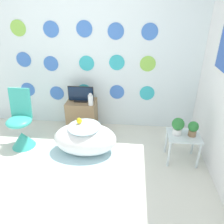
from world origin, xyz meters
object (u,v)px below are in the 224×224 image
(tv, at_px, (81,95))
(potted_plant_right, at_px, (193,128))
(vase, at_px, (91,100))
(bathtub, at_px, (85,139))
(potted_plant_left, at_px, (178,126))
(chair, at_px, (21,130))

(tv, relative_size, potted_plant_right, 2.01)
(vase, bearing_deg, bathtub, -90.54)
(vase, bearing_deg, potted_plant_right, -21.12)
(bathtub, height_order, tv, tv)
(tv, relative_size, vase, 2.15)
(tv, bearing_deg, bathtub, -73.95)
(potted_plant_left, distance_m, potted_plant_right, 0.20)
(chair, relative_size, vase, 4.59)
(potted_plant_right, bearing_deg, potted_plant_left, 175.75)
(tv, height_order, potted_plant_right, tv)
(bathtub, distance_m, potted_plant_left, 1.33)
(vase, height_order, potted_plant_left, vase)
(potted_plant_right, bearing_deg, tv, 157.21)
(bathtub, height_order, potted_plant_left, potted_plant_left)
(chair, height_order, potted_plant_right, chair)
(bathtub, relative_size, chair, 1.02)
(vase, bearing_deg, chair, -155.89)
(potted_plant_right, bearing_deg, chair, 177.18)
(tv, bearing_deg, potted_plant_left, -25.01)
(chair, height_order, vase, chair)
(tv, relative_size, potted_plant_left, 1.74)
(bathtub, height_order, chair, chair)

